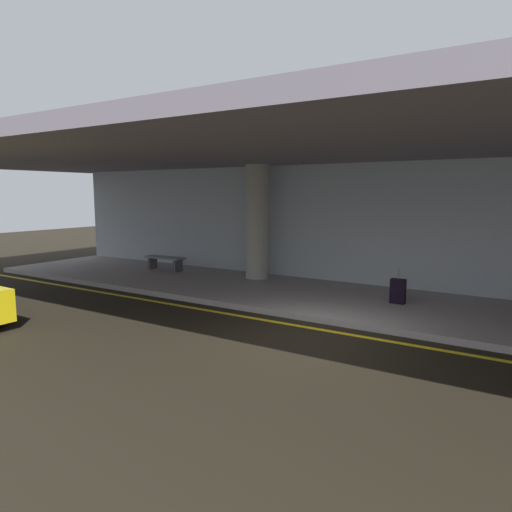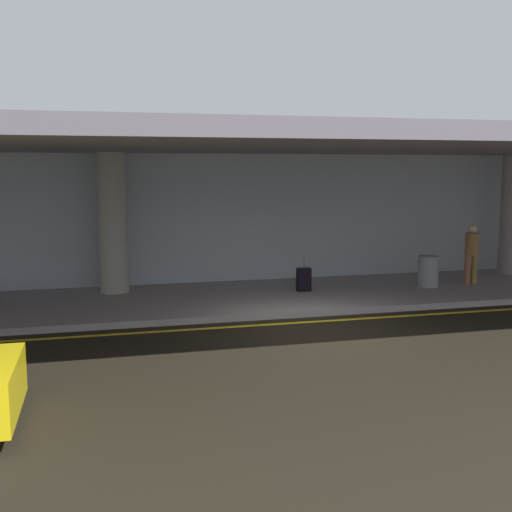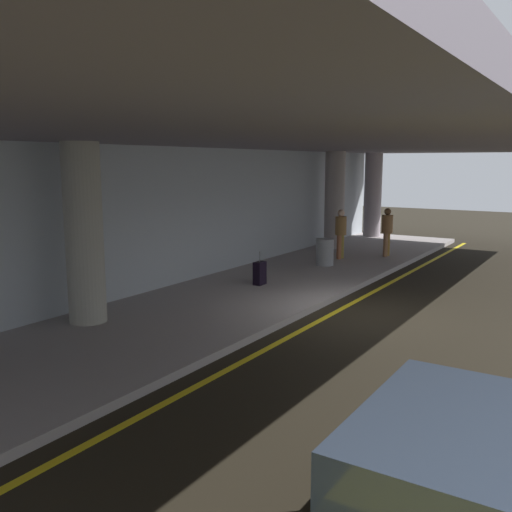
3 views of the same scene
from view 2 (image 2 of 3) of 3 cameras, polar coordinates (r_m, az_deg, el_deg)
name	(u,v)px [view 2 (image 2 of 3)]	position (r m, az deg, el deg)	size (l,w,h in m)	color
ground_plane	(313,329)	(13.38, 5.25, -6.67)	(60.00, 60.00, 0.00)	black
sidewalk	(273,296)	(16.24, 1.61, -3.73)	(26.00, 4.20, 0.15)	#9F9695
lane_stripe_yellow	(304,322)	(13.90, 4.46, -6.08)	(26.00, 0.14, 0.01)	yellow
support_column_far_left	(113,223)	(16.61, -12.99, 2.96)	(0.76, 0.76, 3.65)	#A09D8F
ceiling_overhang	(280,145)	(15.42, 2.18, 10.12)	(28.00, 13.20, 0.30)	slate
terminal_back_wall	(253,220)	(18.13, -0.30, 3.34)	(26.00, 0.30, 3.80)	#AAB3BB
person_waiting_for_ride	(472,250)	(18.48, 19.18, 0.53)	(0.38, 0.38, 1.68)	#9F5D3C
suitcase_upright_primary	(304,279)	(16.55, 4.41, -2.16)	(0.36, 0.22, 0.90)	black
trash_bin_steel	(428,271)	(17.78, 15.53, -1.36)	(0.56, 0.56, 0.85)	gray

